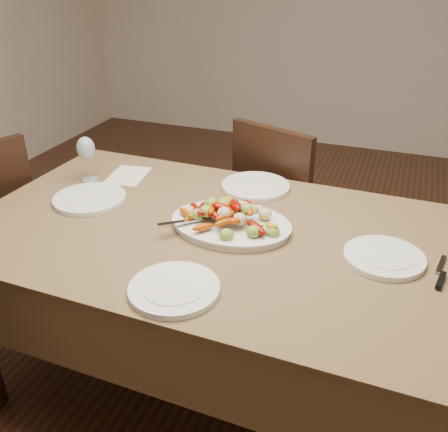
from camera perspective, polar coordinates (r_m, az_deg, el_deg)
floor at (r=2.34m, az=0.83°, el=-15.89°), size 6.00×6.00×0.00m
dining_table at (r=1.96m, az=0.00°, el=-11.49°), size 1.86×1.08×0.76m
chair_far at (r=2.52m, az=7.66°, el=0.65°), size 0.54×0.54×0.95m
serving_platter at (r=1.75m, az=0.77°, el=-1.11°), size 0.42×0.32×0.02m
roasted_vegetables at (r=1.73m, az=0.78°, el=0.55°), size 0.35×0.24×0.09m
serving_spoon at (r=1.73m, az=-1.68°, el=-0.20°), size 0.25×0.23×0.03m
plate_left at (r=2.02m, az=-15.10°, el=1.91°), size 0.28×0.28×0.02m
plate_right at (r=1.66m, az=17.83°, el=-4.55°), size 0.25×0.25×0.02m
plate_far at (r=2.06m, az=3.62°, el=3.38°), size 0.28×0.28×0.02m
plate_near at (r=1.45m, az=-5.71°, el=-8.32°), size 0.26×0.26×0.02m
wine_glass at (r=2.17m, az=-15.38°, el=6.42°), size 0.08×0.08×0.20m
menu_card at (r=2.22m, az=-10.93°, el=4.57°), size 0.18×0.23×0.00m
table_knife at (r=1.65m, az=23.53°, el=-6.06°), size 0.05×0.20×0.01m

